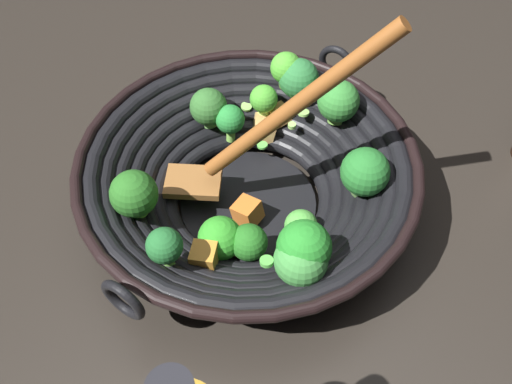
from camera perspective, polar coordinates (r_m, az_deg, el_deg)
The scene contains 2 objects.
ground_plane at distance 0.74m, azimuth -0.76°, elevation -1.47°, with size 4.00×4.00×0.00m, color #28231E.
wok at distance 0.69m, azimuth -0.61°, elevation 1.60°, with size 0.45×0.42×0.30m.
Camera 1 is at (0.40, 0.20, 0.59)m, focal length 39.23 mm.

